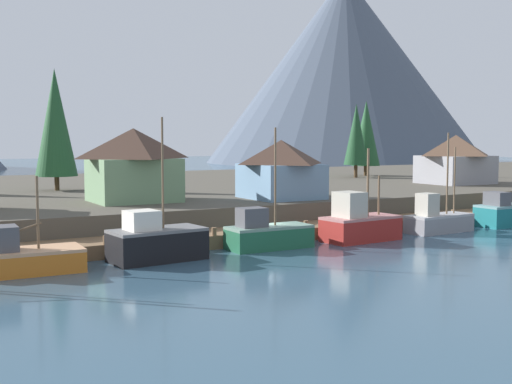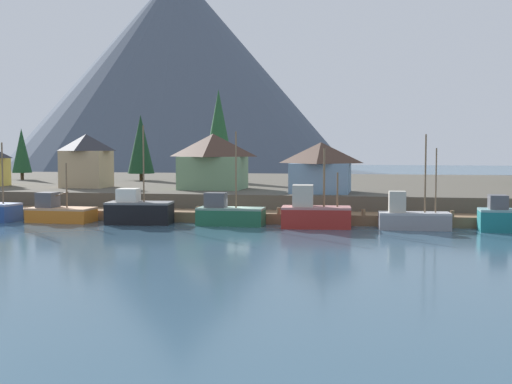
{
  "view_description": "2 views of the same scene",
  "coord_description": "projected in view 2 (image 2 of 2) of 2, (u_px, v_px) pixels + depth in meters",
  "views": [
    {
      "loc": [
        -24.55,
        -42.3,
        8.09
      ],
      "look_at": [
        1.01,
        2.87,
        3.78
      ],
      "focal_mm": 46.05,
      "sensor_mm": 36.0,
      "label": 1
    },
    {
      "loc": [
        13.96,
        -64.02,
        7.38
      ],
      "look_at": [
        1.61,
        1.18,
        3.0
      ],
      "focal_mm": 48.01,
      "sensor_mm": 36.0,
      "label": 2
    }
  ],
  "objects": [
    {
      "name": "ground_plane",
      "position": [
        271.0,
        210.0,
        85.48
      ],
      "size": [
        400.0,
        400.0,
        1.0
      ],
      "primitive_type": "cube",
      "color": "#335166"
    },
    {
      "name": "dock",
      "position": [
        242.0,
        216.0,
        67.76
      ],
      "size": [
        80.0,
        4.0,
        1.6
      ],
      "color": "brown",
      "rests_on": "ground_plane"
    },
    {
      "name": "shoreline_bank",
      "position": [
        285.0,
        190.0,
        97.13
      ],
      "size": [
        400.0,
        56.0,
        2.5
      ],
      "primitive_type": "cube",
      "color": "#4C473D",
      "rests_on": "ground_plane"
    },
    {
      "name": "mountain_west_peak",
      "position": [
        178.0,
        70.0,
        216.89
      ],
      "size": [
        109.8,
        109.8,
        63.53
      ],
      "primitive_type": "cone",
      "color": "#475160",
      "rests_on": "ground_plane"
    },
    {
      "name": "fishing_boat_orange",
      "position": [
        60.0,
        212.0,
        67.26
      ],
      "size": [
        6.35,
        3.32,
        5.81
      ],
      "rotation": [
        0.0,
        0.0,
        -0.03
      ],
      "color": "#CC6B1E",
      "rests_on": "ground_plane"
    },
    {
      "name": "fishing_boat_black",
      "position": [
        138.0,
        211.0,
        65.56
      ],
      "size": [
        6.4,
        3.58,
        9.43
      ],
      "rotation": [
        0.0,
        0.0,
        0.1
      ],
      "color": "black",
      "rests_on": "ground_plane"
    },
    {
      "name": "fishing_boat_green",
      "position": [
        229.0,
        214.0,
        64.46
      ],
      "size": [
        6.27,
        2.6,
        8.83
      ],
      "rotation": [
        0.0,
        0.0,
        0.0
      ],
      "color": "#1E5B3D",
      "rests_on": "ground_plane"
    },
    {
      "name": "fishing_boat_red",
      "position": [
        314.0,
        213.0,
        62.48
      ],
      "size": [
        6.48,
        3.46,
        7.26
      ],
      "rotation": [
        0.0,
        0.0,
        0.09
      ],
      "color": "maroon",
      "rests_on": "ground_plane"
    },
    {
      "name": "fishing_boat_grey",
      "position": [
        412.0,
        218.0,
        61.23
      ],
      "size": [
        6.41,
        2.81,
        8.51
      ],
      "rotation": [
        0.0,
        0.0,
        0.07
      ],
      "color": "gray",
      "rests_on": "ground_plane"
    },
    {
      "name": "house_tan",
      "position": [
        86.0,
        160.0,
        82.34
      ],
      "size": [
        5.43,
        4.75,
        6.42
      ],
      "color": "tan",
      "rests_on": "shoreline_bank"
    },
    {
      "name": "house_blue",
      "position": [
        321.0,
        167.0,
        73.07
      ],
      "size": [
        6.43,
        6.89,
        5.38
      ],
      "color": "#6689A8",
      "rests_on": "shoreline_bank"
    },
    {
      "name": "house_green",
      "position": [
        213.0,
        161.0,
        79.07
      ],
      "size": [
        7.42,
        6.47,
        6.4
      ],
      "color": "#6B8E66",
      "rests_on": "shoreline_bank"
    },
    {
      "name": "conifer_near_left",
      "position": [
        141.0,
        144.0,
        99.27
      ],
      "size": [
        3.88,
        3.88,
        9.54
      ],
      "color": "#4C3823",
      "rests_on": "shoreline_bank"
    },
    {
      "name": "conifer_near_right",
      "position": [
        219.0,
        130.0,
        94.63
      ],
      "size": [
        4.36,
        4.36,
        12.83
      ],
      "color": "#4C3823",
      "rests_on": "shoreline_bank"
    },
    {
      "name": "conifer_back_left",
      "position": [
        22.0,
        151.0,
        101.97
      ],
      "size": [
        2.89,
        2.89,
        7.65
      ],
      "color": "#4C3823",
      "rests_on": "shoreline_bank"
    }
  ]
}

